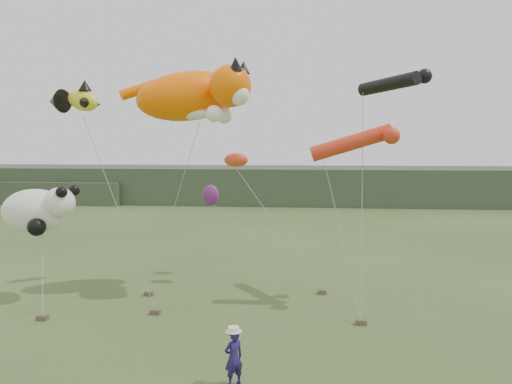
% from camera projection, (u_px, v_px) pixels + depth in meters
% --- Properties ---
extents(ground, '(120.00, 120.00, 0.00)m').
position_uv_depth(ground, '(206.00, 373.00, 14.22)').
color(ground, '#385123').
rests_on(ground, ground).
extents(headland, '(90.00, 13.00, 4.00)m').
position_uv_depth(headland, '(256.00, 185.00, 58.63)').
color(headland, '#2D3D28').
rests_on(headland, ground).
extents(festival_attendant, '(0.67, 0.63, 1.53)m').
position_uv_depth(festival_attendant, '(234.00, 358.00, 13.47)').
color(festival_attendant, '#1F1653').
rests_on(festival_attendant, ground).
extents(sandbag_anchors, '(12.15, 4.68, 0.19)m').
position_uv_depth(sandbag_anchors, '(207.00, 306.00, 19.88)').
color(sandbag_anchors, brown).
rests_on(sandbag_anchors, ground).
extents(cat_kite, '(6.36, 4.07, 2.87)m').
position_uv_depth(cat_kite, '(198.00, 95.00, 21.85)').
color(cat_kite, '#FE6400').
rests_on(cat_kite, ground).
extents(fish_kite, '(2.50, 1.62, 1.28)m').
position_uv_depth(fish_kite, '(73.00, 100.00, 18.67)').
color(fish_kite, yellow).
rests_on(fish_kite, ground).
extents(tube_kites, '(5.00, 3.81, 3.81)m').
position_uv_depth(tube_kites, '(375.00, 114.00, 20.38)').
color(tube_kites, black).
rests_on(tube_kites, ground).
extents(panda_kite, '(3.32, 2.15, 2.06)m').
position_uv_depth(panda_kite, '(39.00, 210.00, 20.83)').
color(panda_kite, white).
rests_on(panda_kite, ground).
extents(misc_kites, '(2.49, 2.09, 2.65)m').
position_uv_depth(misc_kites, '(223.00, 178.00, 24.10)').
color(misc_kites, red).
rests_on(misc_kites, ground).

